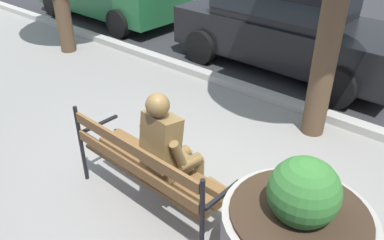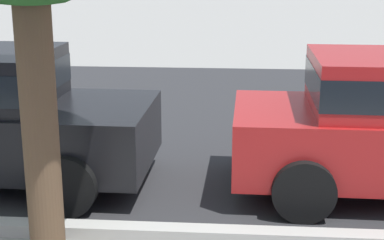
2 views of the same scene
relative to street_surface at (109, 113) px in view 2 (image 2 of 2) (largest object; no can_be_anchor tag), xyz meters
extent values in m
cube|color=#2D2D30|center=(0.00, 0.00, 0.00)|extent=(60.00, 9.00, 0.01)
cube|color=#B2AFA8|center=(0.00, -4.60, 0.06)|extent=(60.00, 0.20, 0.12)
cylinder|color=brown|center=(0.57, -5.04, 1.24)|extent=(0.30, 0.30, 2.49)
cylinder|color=black|center=(0.52, -2.45, 0.32)|extent=(0.64, 0.23, 0.64)
cylinder|color=black|center=(0.49, -4.15, 0.32)|extent=(0.64, 0.23, 0.64)
cylinder|color=black|center=(2.91, -2.40, 0.32)|extent=(0.64, 0.23, 0.64)
cylinder|color=black|center=(2.87, -4.10, 0.32)|extent=(0.64, 0.23, 0.64)
camera|label=1|loc=(2.25, -9.60, 2.89)|focal=36.38mm
camera|label=2|loc=(2.20, -9.60, 2.52)|focal=54.87mm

